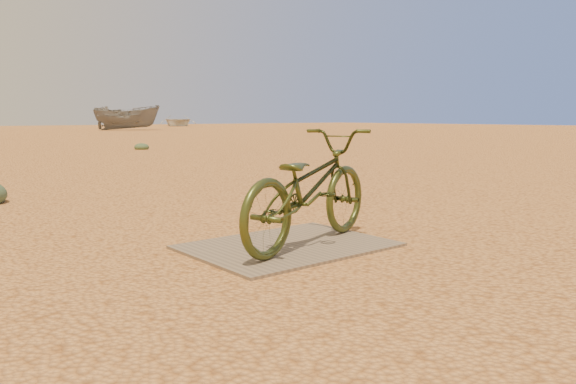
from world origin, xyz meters
TOP-DOWN VIEW (x-y plane):
  - ground at (0.00, 0.00)m, footprint 120.00×120.00m
  - plywood_board at (-0.05, -0.51)m, footprint 1.52×1.12m
  - bicycle at (0.07, -0.61)m, footprint 1.80×1.06m
  - boat_mid_right at (14.07, 35.21)m, footprint 4.94×3.74m
  - boat_far_right at (24.87, 47.82)m, footprint 6.00×6.56m
  - kale_b at (4.64, 12.33)m, footprint 0.45×0.45m

SIDE VIEW (x-z plane):
  - ground at x=0.00m, z-range 0.00..0.00m
  - kale_b at x=4.64m, z-range -0.12..0.12m
  - plywood_board at x=-0.05m, z-range 0.00..0.02m
  - bicycle at x=0.07m, z-range 0.02..0.91m
  - boat_far_right at x=24.87m, z-range 0.00..1.11m
  - boat_mid_right at x=14.07m, z-range 0.00..1.80m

